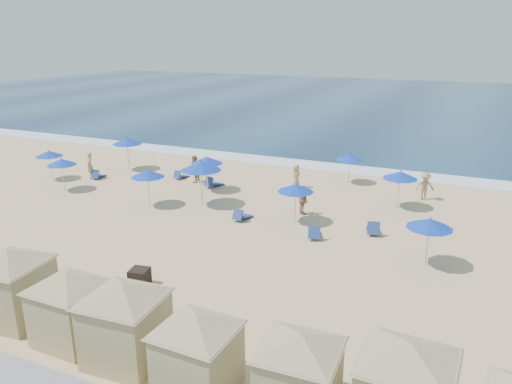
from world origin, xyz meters
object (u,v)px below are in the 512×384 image
at_px(umbrella_3, 148,174).
at_px(umbrella_6, 296,188).
at_px(umbrella_9, 430,223).
at_px(beachgoer_0, 90,166).
at_px(cabana_3, 197,343).
at_px(beachgoer_3, 425,186).
at_px(beachgoer_4, 296,176).
at_px(cabana_0, 11,275).
at_px(umbrella_2, 127,141).
at_px(cabana_5, 407,378).
at_px(umbrella_7, 350,157).
at_px(cabana_1, 69,299).
at_px(beachgoer_2, 303,200).
at_px(umbrella_4, 207,160).
at_px(cabana_2, 125,312).
at_px(cabana_4, 299,363).
at_px(beachgoer_1, 194,169).
at_px(umbrella_8, 400,175).
at_px(umbrella_5, 201,166).
at_px(umbrella_1, 61,162).
at_px(trash_bin, 140,277).
at_px(umbrella_0, 49,154).

bearing_deg(umbrella_3, umbrella_6, 5.92).
distance_m(umbrella_9, beachgoer_0, 23.31).
distance_m(cabana_3, beachgoer_3, 20.71).
bearing_deg(umbrella_9, beachgoer_4, 136.62).
bearing_deg(cabana_0, umbrella_2, 116.93).
bearing_deg(umbrella_9, cabana_0, -140.90).
distance_m(cabana_5, umbrella_7, 22.35).
distance_m(cabana_1, beachgoer_2, 14.76).
height_order(umbrella_4, beachgoer_3, umbrella_4).
relative_size(cabana_2, umbrella_7, 2.20).
xyz_separation_m(cabana_2, umbrella_4, (-6.36, 16.26, 0.36)).
distance_m(umbrella_3, umbrella_6, 8.77).
bearing_deg(cabana_4, beachgoer_1, 127.87).
xyz_separation_m(umbrella_8, beachgoer_1, (-13.44, -0.29, -1.04)).
height_order(cabana_5, beachgoer_0, cabana_5).
relative_size(umbrella_3, umbrella_5, 0.82).
bearing_deg(beachgoer_3, cabana_1, -140.62).
relative_size(umbrella_5, umbrella_8, 1.21).
bearing_deg(umbrella_4, cabana_1, -75.82).
height_order(umbrella_1, beachgoer_0, umbrella_1).
xyz_separation_m(umbrella_5, beachgoer_1, (-2.84, 3.89, -1.44)).
bearing_deg(cabana_5, umbrella_8, 99.23).
bearing_deg(beachgoer_3, umbrella_9, -110.00).
bearing_deg(cabana_5, cabana_3, -172.96).
height_order(umbrella_8, umbrella_9, umbrella_8).
bearing_deg(trash_bin, beachgoer_1, 101.86).
xyz_separation_m(umbrella_6, umbrella_8, (4.64, 4.64, 0.04)).
relative_size(umbrella_1, beachgoer_4, 1.38).
bearing_deg(cabana_0, cabana_3, -4.49).
bearing_deg(umbrella_1, umbrella_5, 6.49).
relative_size(umbrella_0, umbrella_6, 0.94).
distance_m(trash_bin, umbrella_4, 12.90).
bearing_deg(trash_bin, beachgoer_4, 75.11).
bearing_deg(cabana_4, cabana_5, 7.69).
xyz_separation_m(umbrella_2, umbrella_6, (14.99, -5.25, -0.22)).
distance_m(cabana_0, cabana_3, 7.79).
relative_size(cabana_5, beachgoer_3, 2.72).
bearing_deg(umbrella_6, beachgoer_1, 153.71).
height_order(cabana_5, umbrella_7, cabana_5).
relative_size(umbrella_2, beachgoer_3, 1.44).
height_order(umbrella_0, umbrella_9, umbrella_9).
distance_m(cabana_3, umbrella_0, 24.89).
bearing_deg(cabana_2, cabana_3, -6.83).
relative_size(cabana_1, umbrella_7, 2.05).
bearing_deg(umbrella_5, umbrella_4, 112.92).
bearing_deg(beachgoer_3, umbrella_1, 172.39).
xyz_separation_m(trash_bin, beachgoer_0, (-12.57, 11.32, 0.56)).
bearing_deg(cabana_5, beachgoer_0, 147.21).
distance_m(cabana_0, umbrella_7, 22.36).
distance_m(umbrella_2, umbrella_3, 8.79).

